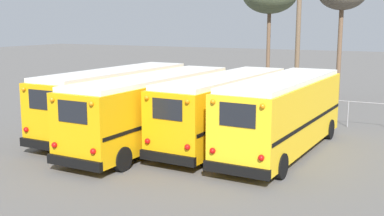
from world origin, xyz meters
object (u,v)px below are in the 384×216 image
at_px(school_bus_1, 155,107).
at_px(school_bus_3, 283,112).
at_px(school_bus_2, 225,107).
at_px(utility_pole, 298,39).
at_px(school_bus_0, 117,99).

distance_m(school_bus_1, school_bus_3, 5.79).
bearing_deg(school_bus_2, utility_pole, 87.62).
relative_size(school_bus_0, utility_pole, 1.17).
bearing_deg(school_bus_1, school_bus_0, 160.89).
relative_size(school_bus_2, school_bus_3, 1.02).
distance_m(school_bus_0, school_bus_1, 2.99).
xyz_separation_m(school_bus_0, school_bus_3, (8.47, 0.30, -0.01)).
xyz_separation_m(school_bus_0, school_bus_1, (2.82, -0.98, -0.04)).
xyz_separation_m(school_bus_2, utility_pole, (0.45, 10.75, 2.81)).
bearing_deg(school_bus_2, school_bus_3, -6.08).
height_order(school_bus_0, school_bus_1, school_bus_0).
relative_size(school_bus_0, school_bus_2, 1.02).
bearing_deg(school_bus_0, school_bus_1, -19.11).
bearing_deg(school_bus_2, school_bus_1, -150.76).
bearing_deg(school_bus_0, school_bus_3, 2.04).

